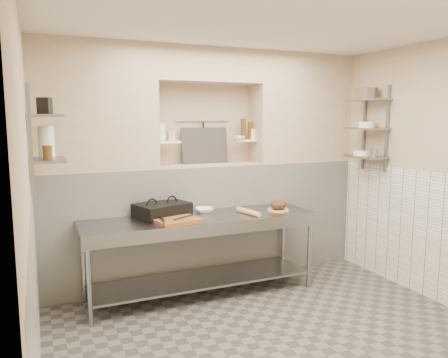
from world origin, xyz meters
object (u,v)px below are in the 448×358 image
panini_press (162,210)px  mixing_bowl (204,210)px  jug_left (46,142)px  bottle_soap (161,130)px  cutting_board (178,221)px  bowl_alcove (239,138)px  rolling_pin (248,212)px  bread_loaf (278,205)px  prep_table (202,240)px

panini_press → mixing_bowl: panini_press is taller
panini_press → jug_left: (-1.15, -0.16, 0.78)m
bottle_soap → cutting_board: bearing=-93.2°
cutting_board → bottle_soap: bearing=86.8°
cutting_board → bowl_alcove: 1.46m
rolling_pin → bread_loaf: 0.42m
bowl_alcove → bottle_soap: bearing=176.6°
rolling_pin → bread_loaf: (0.42, 0.05, 0.04)m
prep_table → jug_left: 1.90m
prep_table → panini_press: bearing=154.5°
bottle_soap → bowl_alcove: (0.97, -0.06, -0.10)m
bread_loaf → jug_left: 2.61m
prep_table → bowl_alcove: size_ratio=17.08×
panini_press → bread_loaf: 1.36m
cutting_board → bottle_soap: (0.04, 0.72, 0.92)m
bread_loaf → bottle_soap: 1.62m
panini_press → cutting_board: panini_press is taller
mixing_bowl → bottle_soap: (-0.40, 0.36, 0.91)m
bottle_soap → jug_left: 1.38m
bread_loaf → jug_left: (-2.49, 0.07, 0.79)m
prep_table → panini_press: (-0.39, 0.19, 0.33)m
cutting_board → bowl_alcove: bearing=33.3°
bottle_soap → jug_left: bottle_soap is taller
cutting_board → panini_press: bearing=102.0°
prep_table → bottle_soap: 1.35m
prep_table → bottle_soap: bearing=116.1°
cutting_board → mixing_bowl: (0.44, 0.37, 0.01)m
bread_loaf → bottle_soap: size_ratio=0.75×
prep_table → bottle_soap: bottle_soap is taller
panini_press → bread_loaf: size_ratio=3.45×
prep_table → jug_left: bearing=178.9°
cutting_board → mixing_bowl: 0.57m
bread_loaf → bowl_alcove: 0.98m
prep_table → mixing_bowl: mixing_bowl is taller
cutting_board → bottle_soap: size_ratio=1.79×
rolling_pin → bowl_alcove: size_ratio=2.50×
mixing_bowl → rolling_pin: 0.51m
rolling_pin → cutting_board: bearing=-175.9°
mixing_bowl → bread_loaf: bread_loaf is taller
bowl_alcove → jug_left: bearing=-167.8°
bread_loaf → jug_left: size_ratio=0.65×
rolling_pin → bread_loaf: bread_loaf is taller
prep_table → bread_loaf: bread_loaf is taller
panini_press → cutting_board: bearing=-96.3°
mixing_bowl → rolling_pin: size_ratio=0.55×
prep_table → bowl_alcove: bearing=36.5°
prep_table → rolling_pin: (0.53, -0.09, 0.29)m
prep_table → jug_left: (-1.54, 0.03, 1.12)m
bread_loaf → rolling_pin: bearing=-173.6°
cutting_board → rolling_pin: size_ratio=1.19×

